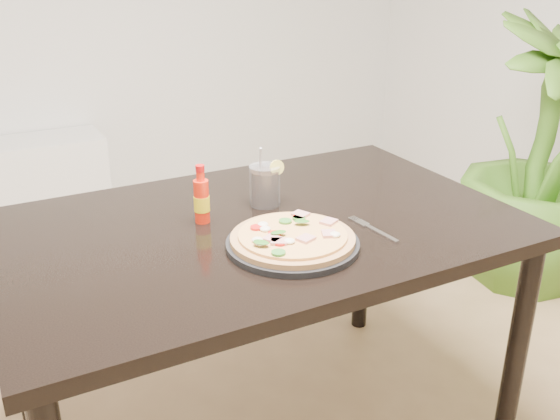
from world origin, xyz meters
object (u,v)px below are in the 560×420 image
hot_sauce_bottle (202,200)px  fork (372,228)px  plate (293,244)px  houseplant (541,156)px  pizza (292,237)px  cola_cup (265,186)px  dining_table (260,249)px

hot_sauce_bottle → fork: (0.38, -0.26, -0.06)m
plate → houseplant: 1.65m
pizza → fork: size_ratio=1.66×
hot_sauce_bottle → houseplant: bearing=9.8°
plate → cola_cup: (0.07, 0.29, 0.05)m
cola_cup → dining_table: bearing=-123.4°
plate → houseplant: (1.55, 0.55, -0.16)m
cola_cup → hot_sauce_bottle: bearing=-170.8°
houseplant → pizza: bearing=-160.7°
fork → hot_sauce_bottle: bearing=141.1°
fork → plate: bearing=173.9°
dining_table → pizza: (0.00, -0.18, 0.11)m
plate → houseplant: size_ratio=0.28×
dining_table → fork: (0.24, -0.18, 0.09)m
dining_table → hot_sauce_bottle: bearing=151.6°
dining_table → cola_cup: (0.07, 0.11, 0.14)m
pizza → cola_cup: size_ratio=1.74×
pizza → houseplant: bearing=19.3°
pizza → cola_cup: cola_cup is taller
dining_table → cola_cup: bearing=56.6°
plate → fork: 0.24m
fork → dining_table: bearing=138.2°
plate → cola_cup: bearing=77.0°
houseplant → plate: bearing=-160.7°
fork → houseplant: 1.43m
pizza → fork: pizza is taller
dining_table → hot_sauce_bottle: (-0.14, 0.07, 0.15)m
dining_table → plate: 0.20m
cola_cup → houseplant: houseplant is taller
plate → dining_table: bearing=91.6°
hot_sauce_bottle → houseplant: houseplant is taller
pizza → houseplant: size_ratio=0.26×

